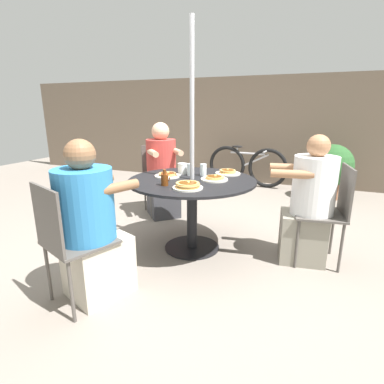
{
  "coord_description": "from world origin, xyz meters",
  "views": [
    {
      "loc": [
        1.0,
        -2.55,
        1.34
      ],
      "look_at": [
        0.0,
        0.0,
        0.58
      ],
      "focal_mm": 28.0,
      "sensor_mm": 36.0,
      "label": 1
    }
  ],
  "objects": [
    {
      "name": "bicycle",
      "position": [
        -0.02,
        2.74,
        0.36
      ],
      "size": [
        1.45,
        0.44,
        0.71
      ],
      "rotation": [
        0.0,
        0.0,
        -0.1
      ],
      "color": "black",
      "rests_on": "ground"
    },
    {
      "name": "diner_south",
      "position": [
        1.04,
        0.15,
        0.52
      ],
      "size": [
        0.58,
        0.43,
        1.14
      ],
      "rotation": [
        0.0,
        0.0,
        -4.57
      ],
      "color": "gray",
      "rests_on": "ground"
    },
    {
      "name": "drinking_glass_b",
      "position": [
        0.05,
        0.18,
        0.76
      ],
      "size": [
        0.06,
        0.06,
        0.12
      ],
      "primitive_type": "cylinder",
      "color": "silver",
      "rests_on": "patio_table"
    },
    {
      "name": "diner_north",
      "position": [
        -0.71,
        0.78,
        0.54
      ],
      "size": [
        0.59,
        0.59,
        1.18
      ],
      "rotation": [
        0.0,
        0.0,
        -2.4
      ],
      "color": "#3D3D42",
      "rests_on": "ground"
    },
    {
      "name": "pancake_plate_a",
      "position": [
        0.09,
        -0.33,
        0.73
      ],
      "size": [
        0.25,
        0.25,
        0.06
      ],
      "color": "silver",
      "rests_on": "patio_table"
    },
    {
      "name": "umbrella_pole",
      "position": [
        0.0,
        0.0,
        1.05
      ],
      "size": [
        0.04,
        0.04,
        2.09
      ],
      "primitive_type": "cylinder",
      "color": "#ADADB2",
      "rests_on": "ground"
    },
    {
      "name": "back_fence",
      "position": [
        0.0,
        3.06,
        0.95
      ],
      "size": [
        10.0,
        0.06,
        1.91
      ],
      "primitive_type": "cube",
      "color": "brown",
      "rests_on": "ground"
    },
    {
      "name": "potted_shrub",
      "position": [
        1.34,
        2.36,
        0.49
      ],
      "size": [
        0.63,
        0.63,
        0.84
      ],
      "color": "brown",
      "rests_on": "ground"
    },
    {
      "name": "ground_plane",
      "position": [
        0.0,
        0.0,
        0.0
      ],
      "size": [
        12.0,
        12.0,
        0.0
      ],
      "primitive_type": "plane",
      "color": "gray"
    },
    {
      "name": "patio_chair_south",
      "position": [
        1.21,
        0.18,
        0.51
      ],
      "size": [
        0.47,
        0.47,
        0.88
      ],
      "rotation": [
        0.0,
        0.0,
        -4.57
      ],
      "color": "#514C47",
      "rests_on": "ground"
    },
    {
      "name": "coffee_cup",
      "position": [
        -0.18,
        0.19,
        0.76
      ],
      "size": [
        0.09,
        0.09,
        0.11
      ],
      "color": "white",
      "rests_on": "patio_table"
    },
    {
      "name": "pancake_plate_c",
      "position": [
        0.25,
        0.35,
        0.72
      ],
      "size": [
        0.25,
        0.25,
        0.05
      ],
      "color": "silver",
      "rests_on": "patio_table"
    },
    {
      "name": "pancake_plate_b",
      "position": [
        -0.26,
        0.02,
        0.72
      ],
      "size": [
        0.25,
        0.25,
        0.05
      ],
      "color": "silver",
      "rests_on": "patio_table"
    },
    {
      "name": "diner_east",
      "position": [
        -0.38,
        -0.98,
        0.52
      ],
      "size": [
        0.53,
        0.58,
        1.16
      ],
      "rotation": [
        0.0,
        0.0,
        -0.37
      ],
      "color": "beige",
      "rests_on": "ground"
    },
    {
      "name": "pancake_plate_d",
      "position": [
        0.21,
        0.04,
        0.72
      ],
      "size": [
        0.25,
        0.25,
        0.05
      ],
      "color": "silver",
      "rests_on": "patio_table"
    },
    {
      "name": "patio_chair_east",
      "position": [
        -0.44,
        -1.14,
        0.51
      ],
      "size": [
        0.53,
        0.53,
        0.88
      ],
      "rotation": [
        0.0,
        0.0,
        -0.37
      ],
      "color": "#514C47",
      "rests_on": "ground"
    },
    {
      "name": "syrup_bottle",
      "position": [
        -0.13,
        -0.31,
        0.76
      ],
      "size": [
        0.08,
        0.06,
        0.14
      ],
      "color": "#602D0F",
      "rests_on": "patio_table"
    },
    {
      "name": "patio_table",
      "position": [
        0.0,
        0.0,
        0.57
      ],
      "size": [
        1.2,
        1.2,
        0.7
      ],
      "color": "black",
      "rests_on": "ground"
    },
    {
      "name": "patio_chair_north",
      "position": [
        -0.83,
        0.9,
        0.51
      ],
      "size": [
        0.58,
        0.58,
        0.88
      ],
      "rotation": [
        0.0,
        0.0,
        -2.4
      ],
      "color": "#514C47",
      "rests_on": "ground"
    },
    {
      "name": "drinking_glass_a",
      "position": [
        -0.08,
        0.16,
        0.76
      ],
      "size": [
        0.07,
        0.07,
        0.12
      ],
      "primitive_type": "cylinder",
      "color": "silver",
      "rests_on": "patio_table"
    }
  ]
}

